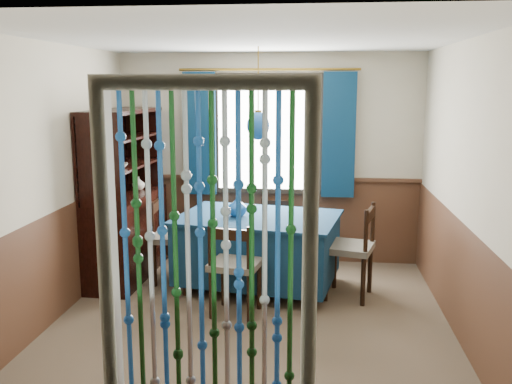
# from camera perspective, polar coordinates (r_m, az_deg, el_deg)

# --- Properties ---
(floor) EXTENTS (4.00, 4.00, 0.00)m
(floor) POSITION_cam_1_polar(r_m,az_deg,el_deg) (5.26, -0.60, -13.18)
(floor) COLOR brown
(floor) RESTS_ON ground
(ceiling) EXTENTS (4.00, 4.00, 0.00)m
(ceiling) POSITION_cam_1_polar(r_m,az_deg,el_deg) (4.82, -0.66, 15.11)
(ceiling) COLOR silver
(ceiling) RESTS_ON ground
(wall_back) EXTENTS (3.60, 0.00, 3.60)m
(wall_back) POSITION_cam_1_polar(r_m,az_deg,el_deg) (6.85, 1.32, 3.33)
(wall_back) COLOR beige
(wall_back) RESTS_ON ground
(wall_front) EXTENTS (3.60, 0.00, 3.60)m
(wall_front) POSITION_cam_1_polar(r_m,az_deg,el_deg) (2.96, -5.15, -6.59)
(wall_front) COLOR beige
(wall_front) RESTS_ON ground
(wall_left) EXTENTS (0.00, 4.00, 4.00)m
(wall_left) POSITION_cam_1_polar(r_m,az_deg,el_deg) (5.40, -19.97, 0.68)
(wall_left) COLOR beige
(wall_left) RESTS_ON ground
(wall_right) EXTENTS (0.00, 4.00, 4.00)m
(wall_right) POSITION_cam_1_polar(r_m,az_deg,el_deg) (5.01, 20.27, -0.07)
(wall_right) COLOR beige
(wall_right) RESTS_ON ground
(wainscot_back) EXTENTS (3.60, 0.00, 3.60)m
(wainscot_back) POSITION_cam_1_polar(r_m,az_deg,el_deg) (6.98, 1.28, -2.81)
(wainscot_back) COLOR #4A2C1C
(wainscot_back) RESTS_ON ground
(wainscot_left) EXTENTS (0.00, 4.00, 4.00)m
(wainscot_left) POSITION_cam_1_polar(r_m,az_deg,el_deg) (5.56, -19.33, -6.95)
(wainscot_left) COLOR #4A2C1C
(wainscot_left) RESTS_ON ground
(wainscot_right) EXTENTS (0.00, 4.00, 4.00)m
(wainscot_right) POSITION_cam_1_polar(r_m,az_deg,el_deg) (5.19, 19.57, -8.23)
(wainscot_right) COLOR #4A2C1C
(wainscot_right) RESTS_ON ground
(window) EXTENTS (1.32, 0.12, 1.42)m
(window) POSITION_cam_1_polar(r_m,az_deg,el_deg) (6.77, 1.29, 5.80)
(window) COLOR black
(window) RESTS_ON wall_back
(doorway) EXTENTS (1.16, 0.12, 2.18)m
(doorway) POSITION_cam_1_polar(r_m,az_deg,el_deg) (3.08, -4.87, -9.81)
(doorway) COLOR silver
(doorway) RESTS_ON ground
(dining_table) EXTENTS (1.80, 1.39, 0.78)m
(dining_table) POSITION_cam_1_polar(r_m,az_deg,el_deg) (6.02, 0.21, -5.48)
(dining_table) COLOR #0D2843
(dining_table) RESTS_ON floor
(chair_near) EXTENTS (0.51, 0.49, 0.90)m
(chair_near) POSITION_cam_1_polar(r_m,az_deg,el_deg) (5.32, -2.16, -7.39)
(chair_near) COLOR black
(chair_near) RESTS_ON floor
(chair_far) EXTENTS (0.40, 0.38, 0.80)m
(chair_far) POSITION_cam_1_polar(r_m,az_deg,el_deg) (6.73, 1.90, -3.94)
(chair_far) COLOR black
(chair_far) RESTS_ON floor
(chair_left) EXTENTS (0.46, 0.48, 0.92)m
(chair_left) POSITION_cam_1_polar(r_m,az_deg,el_deg) (6.29, -8.50, -4.52)
(chair_left) COLOR black
(chair_left) RESTS_ON floor
(chair_right) EXTENTS (0.56, 0.57, 0.96)m
(chair_right) POSITION_cam_1_polar(r_m,az_deg,el_deg) (5.83, 9.59, -5.60)
(chair_right) COLOR black
(chair_right) RESTS_ON floor
(sideboard) EXTENTS (0.54, 1.44, 1.87)m
(sideboard) POSITION_cam_1_polar(r_m,az_deg,el_deg) (6.50, -12.91, -2.82)
(sideboard) COLOR black
(sideboard) RESTS_ON floor
(pendant_lamp) EXTENTS (0.23, 0.23, 0.92)m
(pendant_lamp) POSITION_cam_1_polar(r_m,az_deg,el_deg) (5.79, 0.22, 6.69)
(pendant_lamp) COLOR olive
(pendant_lamp) RESTS_ON ceiling
(vase_table) EXTENTS (0.19, 0.19, 0.19)m
(vase_table) POSITION_cam_1_polar(r_m,az_deg,el_deg) (5.91, -1.89, -1.51)
(vase_table) COLOR #154A94
(vase_table) RESTS_ON dining_table
(bowl_shelf) EXTENTS (0.29, 0.29, 0.06)m
(bowl_shelf) POSITION_cam_1_polar(r_m,az_deg,el_deg) (6.05, -13.66, 2.56)
(bowl_shelf) COLOR beige
(bowl_shelf) RESTS_ON sideboard
(vase_sideboard) EXTENTS (0.19, 0.19, 0.17)m
(vase_sideboard) POSITION_cam_1_polar(r_m,az_deg,el_deg) (6.71, -11.67, 0.94)
(vase_sideboard) COLOR beige
(vase_sideboard) RESTS_ON sideboard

